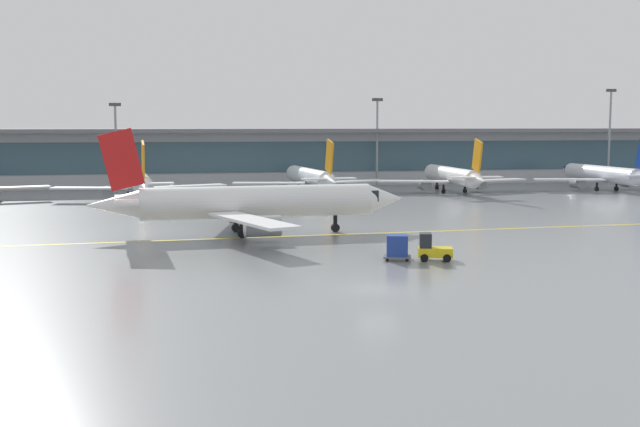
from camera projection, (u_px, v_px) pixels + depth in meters
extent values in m
plane|color=gray|center=(378.00, 289.00, 50.29)|extent=(400.00, 400.00, 0.00)
cube|color=yellow|center=(260.00, 237.00, 73.28)|extent=(109.84, 6.73, 0.01)
cube|color=#B2B7BC|center=(245.00, 159.00, 135.48)|extent=(173.27, 8.00, 9.00)
cube|color=#385666|center=(247.00, 157.00, 131.45)|extent=(166.34, 0.16, 5.04)
cube|color=slate|center=(245.00, 131.00, 133.48)|extent=(180.20, 11.00, 0.60)
cube|color=silver|center=(9.00, 188.00, 106.57)|extent=(10.63, 5.40, 0.21)
cylinder|color=white|center=(140.00, 181.00, 109.09)|extent=(3.90, 18.32, 2.52)
cone|color=white|center=(137.00, 176.00, 119.26)|extent=(2.62, 3.20, 2.40)
cube|color=black|center=(137.00, 175.00, 117.29)|extent=(2.14, 2.42, 0.88)
cone|color=white|center=(144.00, 187.00, 98.44)|extent=(2.45, 4.19, 2.15)
cube|color=white|center=(91.00, 188.00, 106.06)|extent=(10.66, 4.43, 0.21)
cylinder|color=#999EA3|center=(107.00, 192.00, 107.75)|extent=(1.76, 2.78, 1.56)
cube|color=white|center=(189.00, 186.00, 109.42)|extent=(10.57, 5.85, 0.21)
cylinder|color=#999EA3|center=(173.00, 191.00, 110.03)|extent=(1.76, 2.78, 1.56)
cube|color=orange|center=(143.00, 159.00, 98.83)|extent=(0.53, 3.41, 4.75)
cube|color=white|center=(128.00, 184.00, 98.97)|extent=(3.84, 2.06, 0.18)
cube|color=white|center=(159.00, 183.00, 99.94)|extent=(3.84, 2.06, 0.18)
cylinder|color=black|center=(138.00, 191.00, 115.41)|extent=(0.33, 0.33, 1.34)
cylinder|color=black|center=(139.00, 194.00, 115.45)|extent=(0.46, 0.70, 0.67)
cylinder|color=black|center=(128.00, 196.00, 107.44)|extent=(0.33, 0.33, 1.34)
cylinder|color=black|center=(128.00, 199.00, 107.47)|extent=(0.46, 0.70, 0.67)
cylinder|color=black|center=(154.00, 196.00, 108.33)|extent=(0.33, 0.33, 1.34)
cylinder|color=black|center=(154.00, 198.00, 108.36)|extent=(0.46, 0.70, 0.67)
cylinder|color=white|center=(309.00, 177.00, 118.13)|extent=(4.23, 18.34, 2.52)
cone|color=white|center=(292.00, 173.00, 128.25)|extent=(2.67, 3.24, 2.40)
cube|color=black|center=(295.00, 171.00, 126.29)|extent=(2.18, 2.45, 0.88)
cone|color=white|center=(331.00, 182.00, 107.53)|extent=(2.52, 4.22, 2.15)
cube|color=white|center=(269.00, 183.00, 115.00)|extent=(10.66, 4.25, 0.21)
cylinder|color=#999EA3|center=(281.00, 187.00, 116.72)|extent=(1.81, 2.81, 1.56)
cube|color=white|center=(354.00, 181.00, 118.59)|extent=(10.54, 6.02, 0.21)
cylinder|color=#999EA3|center=(338.00, 186.00, 119.15)|extent=(1.81, 2.81, 1.56)
cube|color=orange|center=(329.00, 156.00, 107.92)|extent=(0.59, 3.41, 4.75)
cube|color=white|center=(316.00, 179.00, 108.03)|extent=(3.86, 2.13, 0.18)
cube|color=white|center=(342.00, 178.00, 109.06)|extent=(3.86, 2.13, 0.18)
cylinder|color=black|center=(298.00, 187.00, 124.42)|extent=(0.33, 0.33, 1.34)
cylinder|color=black|center=(298.00, 189.00, 124.45)|extent=(0.47, 0.70, 0.67)
cylinder|color=black|center=(301.00, 191.00, 116.45)|extent=(0.33, 0.33, 1.34)
cylinder|color=black|center=(301.00, 193.00, 116.49)|extent=(0.47, 0.70, 0.67)
cylinder|color=black|center=(323.00, 190.00, 117.40)|extent=(0.33, 0.33, 1.34)
cylinder|color=black|center=(323.00, 193.00, 117.44)|extent=(0.47, 0.70, 0.67)
cylinder|color=white|center=(451.00, 175.00, 121.33)|extent=(2.55, 18.18, 2.52)
cone|color=white|center=(429.00, 171.00, 131.68)|extent=(2.40, 3.03, 2.40)
cube|color=black|center=(433.00, 170.00, 129.67)|extent=(1.97, 2.28, 0.88)
cone|color=white|center=(479.00, 180.00, 110.49)|extent=(2.15, 4.04, 2.15)
cube|color=white|center=(413.00, 181.00, 118.75)|extent=(10.65, 5.14, 0.21)
cylinder|color=#999EA3|center=(424.00, 185.00, 120.30)|extent=(1.56, 2.68, 1.56)
cube|color=white|center=(495.00, 180.00, 121.17)|extent=(10.65, 5.17, 0.21)
cylinder|color=#999EA3|center=(479.00, 184.00, 121.95)|extent=(1.56, 2.68, 1.56)
cube|color=orange|center=(477.00, 156.00, 110.90)|extent=(0.27, 3.40, 4.75)
cube|color=white|center=(464.00, 177.00, 111.18)|extent=(3.72, 1.79, 0.18)
cube|color=white|center=(489.00, 177.00, 111.88)|extent=(3.72, 1.79, 0.18)
cylinder|color=black|center=(437.00, 185.00, 127.76)|extent=(0.33, 0.33, 1.34)
cylinder|color=black|center=(437.00, 187.00, 127.79)|extent=(0.41, 0.67, 0.67)
cylinder|color=black|center=(443.00, 189.00, 119.78)|extent=(0.33, 0.33, 1.34)
cylinder|color=black|center=(443.00, 191.00, 119.81)|extent=(0.41, 0.67, 0.67)
cylinder|color=black|center=(465.00, 189.00, 120.42)|extent=(0.33, 0.33, 1.34)
cylinder|color=black|center=(465.00, 191.00, 120.46)|extent=(0.41, 0.67, 0.67)
cylinder|color=silver|center=(602.00, 174.00, 125.23)|extent=(3.17, 18.26, 2.52)
cone|color=silver|center=(567.00, 170.00, 135.51)|extent=(2.51, 3.11, 2.40)
cube|color=black|center=(573.00, 169.00, 133.51)|extent=(2.05, 2.34, 0.88)
cube|color=silver|center=(569.00, 179.00, 122.44)|extent=(10.66, 4.82, 0.21)
cylinder|color=#999EA3|center=(578.00, 183.00, 124.06)|extent=(1.65, 2.73, 1.56)
cylinder|color=#999EA3|center=(627.00, 182.00, 126.00)|extent=(1.65, 2.73, 1.56)
cube|color=silver|center=(629.00, 176.00, 115.09)|extent=(3.77, 1.91, 0.18)
cylinder|color=black|center=(580.00, 183.00, 131.61)|extent=(0.33, 0.33, 1.34)
cylinder|color=black|center=(579.00, 185.00, 131.65)|extent=(0.43, 0.68, 0.67)
cylinder|color=black|center=(597.00, 187.00, 123.63)|extent=(0.33, 0.33, 1.34)
cylinder|color=black|center=(597.00, 189.00, 123.67)|extent=(0.43, 0.68, 0.67)
cylinder|color=black|center=(616.00, 187.00, 124.39)|extent=(0.33, 0.33, 1.34)
cylinder|color=black|center=(616.00, 189.00, 124.42)|extent=(0.43, 0.68, 0.67)
cylinder|color=white|center=(257.00, 202.00, 74.88)|extent=(21.87, 4.27, 3.02)
cone|color=white|center=(385.00, 199.00, 77.96)|extent=(3.78, 3.07, 2.87)
cube|color=black|center=(362.00, 195.00, 77.33)|extent=(2.85, 2.51, 1.06)
cone|color=white|center=(112.00, 205.00, 71.66)|extent=(4.97, 2.84, 2.57)
cube|color=white|center=(228.00, 203.00, 81.99)|extent=(5.51, 12.75, 0.25)
cylinder|color=#999EA3|center=(244.00, 213.00, 80.01)|extent=(3.30, 2.05, 1.86)
cube|color=white|center=(252.00, 221.00, 67.10)|extent=(6.80, 12.67, 0.25)
cylinder|color=#999EA3|center=(263.00, 226.00, 69.91)|extent=(3.30, 2.05, 1.86)
cube|color=red|center=(121.00, 160.00, 71.44)|extent=(4.08, 0.55, 5.68)
cube|color=white|center=(126.00, 198.00, 74.07)|extent=(2.38, 4.55, 0.21)
cube|color=white|center=(127.00, 202.00, 69.79)|extent=(2.38, 4.55, 0.21)
cylinder|color=black|center=(335.00, 224.00, 76.98)|extent=(0.39, 0.39, 1.60)
cylinder|color=black|center=(335.00, 228.00, 77.03)|extent=(0.83, 0.53, 0.80)
cylinder|color=black|center=(236.00, 224.00, 76.68)|extent=(0.39, 0.39, 1.60)
cylinder|color=black|center=(236.00, 228.00, 76.72)|extent=(0.83, 0.53, 0.80)
cylinder|color=black|center=(242.00, 229.00, 72.74)|extent=(0.39, 0.39, 1.60)
cylinder|color=black|center=(242.00, 234.00, 72.79)|extent=(0.83, 0.53, 0.80)
cube|color=yellow|center=(435.00, 252.00, 60.71)|extent=(2.88, 2.03, 0.70)
cube|color=#1E2328|center=(425.00, 240.00, 60.67)|extent=(1.19, 1.43, 1.10)
cylinder|color=black|center=(446.00, 255.00, 61.38)|extent=(0.64, 0.37, 0.60)
cylinder|color=black|center=(447.00, 258.00, 59.99)|extent=(0.64, 0.37, 0.60)
cylinder|color=black|center=(423.00, 255.00, 61.51)|extent=(0.64, 0.37, 0.60)
cylinder|color=black|center=(424.00, 258.00, 60.12)|extent=(0.64, 0.37, 0.60)
cube|color=#595B60|center=(397.00, 256.00, 60.97)|extent=(2.45, 2.10, 0.12)
cube|color=navy|center=(397.00, 245.00, 60.88)|extent=(1.94, 1.87, 1.60)
cylinder|color=black|center=(407.00, 257.00, 61.63)|extent=(0.24, 0.15, 0.22)
cylinder|color=black|center=(407.00, 260.00, 60.24)|extent=(0.24, 0.15, 0.22)
cylinder|color=black|center=(387.00, 257.00, 61.74)|extent=(0.24, 0.15, 0.22)
cylinder|color=black|center=(387.00, 260.00, 60.36)|extent=(0.24, 0.15, 0.22)
cylinder|color=gray|center=(116.00, 149.00, 123.20)|extent=(0.36, 0.36, 13.12)
cube|color=#3F3F42|center=(115.00, 104.00, 122.44)|extent=(1.80, 0.30, 0.50)
cylinder|color=gray|center=(377.00, 144.00, 133.34)|extent=(0.36, 0.36, 14.18)
cube|color=#3F3F42|center=(377.00, 100.00, 132.52)|extent=(1.80, 0.30, 0.50)
cylinder|color=gray|center=(609.00, 138.00, 137.08)|extent=(0.36, 0.36, 15.86)
cube|color=#3F3F42|center=(611.00, 90.00, 136.16)|extent=(1.80, 0.30, 0.50)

